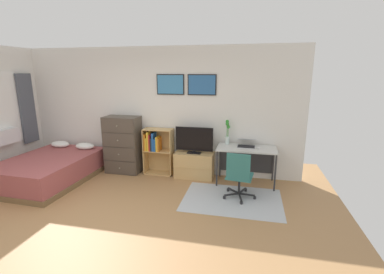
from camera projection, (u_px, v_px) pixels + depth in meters
The scene contains 13 objects.
ground_plane at pixel (104, 228), 3.85m from camera, with size 7.20×7.20×0.00m, color #A87A4C.
wall_back_with_posters at pixel (158, 111), 5.84m from camera, with size 6.12×0.09×2.70m.
area_rug at pixel (232, 199), 4.71m from camera, with size 1.70×1.20×0.01m, color #B2B7BC.
bed at pixel (50, 169), 5.50m from camera, with size 1.53×2.05×0.63m.
dresser at pixel (123, 145), 5.90m from camera, with size 0.75×0.46×1.25m.
bookshelf at pixel (156, 148), 5.82m from camera, with size 0.63×0.30×1.00m.
tv_stand at pixel (194, 165), 5.66m from camera, with size 0.80×0.41×0.54m.
television at pixel (194, 140), 5.52m from camera, with size 0.78×0.16×0.55m.
desk at pixel (246, 153), 5.35m from camera, with size 1.14×0.58×0.74m.
office_chair at pixel (239, 175), 4.63m from camera, with size 0.57×0.58×0.86m.
laptop at pixel (246, 143), 5.34m from camera, with size 0.36×0.39×0.16m.
computer_mouse at pixel (259, 148), 5.17m from camera, with size 0.06×0.10×0.03m, color silver.
bamboo_vase at pixel (227, 133), 5.46m from camera, with size 0.09×0.10×0.50m.
Camera 1 is at (1.98, -3.08, 2.17)m, focal length 25.17 mm.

